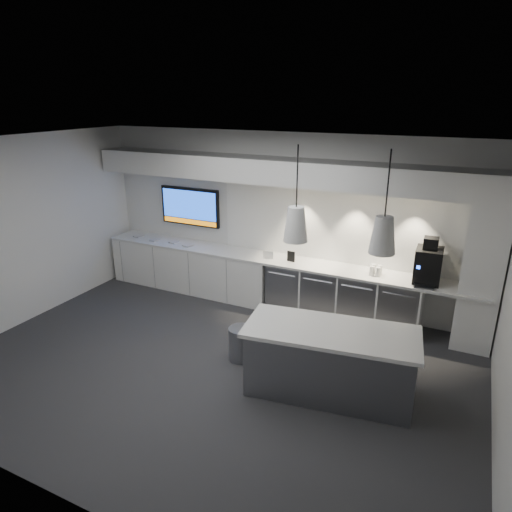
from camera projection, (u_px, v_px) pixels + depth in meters
The scene contains 27 objects.
floor at pixel (212, 366), 6.34m from camera, with size 7.00×7.00×0.00m, color #2C2C2F.
ceiling at pixel (204, 146), 5.34m from camera, with size 7.00×7.00×0.00m, color black.
wall_back at pixel (283, 220), 7.96m from camera, with size 7.00×7.00×0.00m, color white.
wall_front at pixel (48, 363), 3.72m from camera, with size 7.00×7.00×0.00m, color white.
wall_left at pixel (21, 232), 7.27m from camera, with size 7.00×7.00×0.00m, color white.
back_counter at pixel (275, 259), 7.89m from camera, with size 6.80×0.65×0.04m, color silver.
left_base_cabinets at pixel (192, 268), 8.76m from camera, with size 3.30×0.63×0.86m, color white.
fridge_unit_a at pixel (288, 286), 7.94m from camera, with size 0.60×0.61×0.85m, color gray.
fridge_unit_b at pixel (323, 292), 7.68m from camera, with size 0.60×0.61×0.85m, color gray.
fridge_unit_c at pixel (360, 299), 7.42m from camera, with size 0.60×0.61×0.85m, color gray.
fridge_unit_d at pixel (400, 306), 7.17m from camera, with size 0.60×0.61×0.85m, color gray.
backsplash at pixel (351, 226), 7.43m from camera, with size 4.60×0.03×1.30m, color white.
soffit at pixel (277, 171), 7.41m from camera, with size 6.90×0.60×0.40m, color white.
column at pixel (483, 264), 6.46m from camera, with size 0.55×0.55×2.60m, color white.
wall_tv at pixel (190, 207), 8.68m from camera, with size 1.25×0.07×0.72m.
island at pixel (329, 361), 5.65m from camera, with size 2.20×1.18×0.89m.
bin at pixel (241, 343), 6.45m from camera, with size 0.35×0.35×0.49m, color gray.
coffee_machine at pixel (428, 264), 6.80m from camera, with size 0.40×0.56×0.69m.
sign_black at pixel (291, 256), 7.70m from camera, with size 0.14×0.02×0.18m, color black.
sign_white at pixel (268, 255), 7.83m from camera, with size 0.18×0.02×0.14m, color silver.
cup_cluster at pixel (376, 270), 7.13m from camera, with size 0.18×0.18×0.15m, color silver, non-canonical shape.
tray_a at pixel (138, 236), 9.06m from camera, with size 0.16×0.16×0.03m, color #AAAAAA.
tray_b at pixel (155, 240), 8.83m from camera, with size 0.16×0.16×0.03m, color #AAAAAA.
tray_c at pixel (174, 242), 8.71m from camera, with size 0.16×0.16×0.03m, color #AAAAAA.
tray_d at pixel (188, 245), 8.51m from camera, with size 0.16×0.16×0.03m, color #AAAAAA.
pendant_left at pixel (296, 224), 5.28m from camera, with size 0.29×0.29×1.11m.
pendant_right at pixel (383, 235), 4.87m from camera, with size 0.29×0.29×1.11m.
Camera 1 is at (2.93, -4.65, 3.56)m, focal length 32.00 mm.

